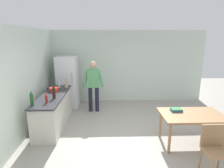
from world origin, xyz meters
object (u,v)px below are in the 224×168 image
at_px(refrigerator, 68,82).
at_px(bottle_wine_green, 32,100).
at_px(bottle_wine_dark, 54,93).
at_px(bottle_sauce_red, 46,99).
at_px(dining_table, 192,117).
at_px(cooking_pot, 54,89).
at_px(bottle_water_clear, 59,85).
at_px(utensil_jar, 66,85).
at_px(person, 93,83).
at_px(book_stack, 176,110).
at_px(chair, 215,146).

relative_size(refrigerator, bottle_wine_green, 5.29).
height_order(bottle_wine_dark, bottle_sauce_red, bottle_wine_dark).
distance_m(dining_table, cooking_pot, 3.77).
height_order(refrigerator, dining_table, refrigerator).
xyz_separation_m(dining_table, bottle_wine_dark, (-3.28, 0.81, 0.37)).
xyz_separation_m(dining_table, bottle_sauce_red, (-3.37, 0.46, 0.32)).
bearing_deg(cooking_pot, bottle_wine_dark, -75.22).
relative_size(refrigerator, bottle_water_clear, 6.00).
bearing_deg(utensil_jar, bottle_sauce_red, -97.36).
bearing_deg(bottle_wine_green, person, 55.27).
distance_m(refrigerator, book_stack, 3.92).
height_order(person, utensil_jar, person).
xyz_separation_m(refrigerator, bottle_wine_green, (-0.35, -2.43, 0.15)).
bearing_deg(bottle_water_clear, bottle_wine_dark, -84.87).
bearing_deg(bottle_sauce_red, chair, -22.95).
bearing_deg(person, bottle_sauce_red, -121.23).
bearing_deg(utensil_jar, cooking_pot, -123.06).
bearing_deg(bottle_water_clear, bottle_sauce_red, -90.38).
bearing_deg(refrigerator, chair, -48.03).
distance_m(cooking_pot, bottle_wine_green, 1.21).
bearing_deg(cooking_pot, utensil_jar, 56.94).
relative_size(person, dining_table, 1.21).
distance_m(dining_table, chair, 0.98).
bearing_deg(person, bottle_water_clear, -157.26).
height_order(chair, bottle_water_clear, bottle_water_clear).
bearing_deg(person, bottle_wine_dark, -124.87).
height_order(cooking_pot, bottle_wine_green, bottle_wine_green).
xyz_separation_m(bottle_water_clear, bottle_wine_green, (-0.29, -1.45, 0.02)).
distance_m(bottle_water_clear, bottle_sauce_red, 1.26).
relative_size(person, bottle_water_clear, 5.67).
bearing_deg(book_stack, chair, -75.55).
xyz_separation_m(bottle_wine_green, bottle_sauce_red, (0.28, 0.19, -0.05)).
bearing_deg(bottle_sauce_red, person, 58.77).
height_order(person, bottle_water_clear, person).
distance_m(bottle_water_clear, book_stack, 3.44).
xyz_separation_m(bottle_wine_dark, book_stack, (2.99, -0.63, -0.26)).
height_order(chair, bottle_wine_green, bottle_wine_green).
relative_size(utensil_jar, bottle_sauce_red, 1.33).
xyz_separation_m(chair, book_stack, (-0.30, 1.15, 0.25)).
height_order(dining_table, bottle_wine_dark, bottle_wine_dark).
xyz_separation_m(refrigerator, bottle_wine_dark, (0.02, -1.89, 0.15)).
height_order(bottle_water_clear, book_stack, bottle_water_clear).
height_order(chair, bottle_sauce_red, bottle_sauce_red).
xyz_separation_m(chair, cooking_pot, (-3.46, 2.44, 0.43)).
relative_size(cooking_pot, bottle_water_clear, 1.33).
bearing_deg(bottle_water_clear, dining_table, -27.09).
xyz_separation_m(chair, bottle_wine_dark, (-3.28, 1.78, 0.51)).
distance_m(dining_table, bottle_sauce_red, 3.42).
relative_size(bottle_water_clear, book_stack, 1.15).
relative_size(refrigerator, dining_table, 1.29).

